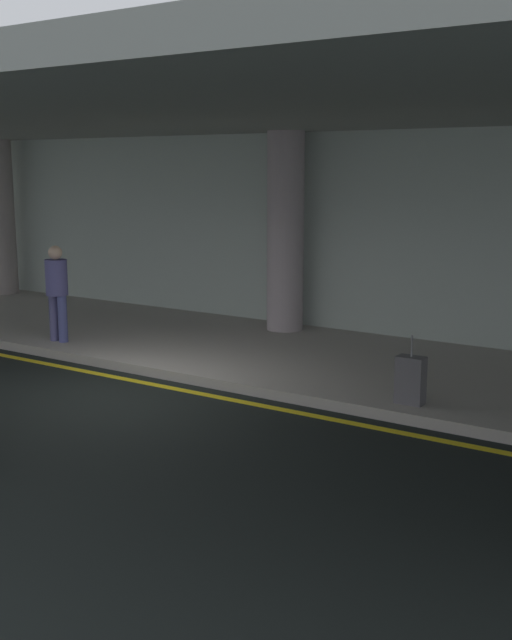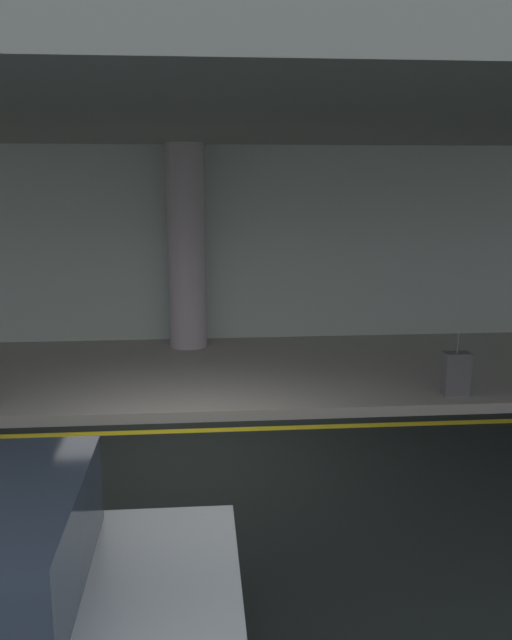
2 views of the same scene
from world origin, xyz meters
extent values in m
plane|color=black|center=(0.00, 0.00, 0.00)|extent=(60.00, 60.00, 0.00)
cube|color=#A49D95|center=(0.00, 3.10, 0.07)|extent=(26.00, 4.20, 0.15)
cube|color=yellow|center=(0.00, 0.70, 0.00)|extent=(26.00, 0.14, 0.01)
cylinder|color=#A89997|center=(-8.00, 4.64, 1.97)|extent=(0.68, 0.68, 3.65)
cylinder|color=#A4969C|center=(0.00, 4.64, 1.97)|extent=(0.68, 0.68, 3.65)
cube|color=gray|center=(0.00, 2.60, 3.95)|extent=(28.00, 13.20, 0.30)
cube|color=#ABB8AF|center=(0.00, 5.35, 1.90)|extent=(26.00, 0.30, 3.80)
cylinder|color=#535183|center=(-2.86, 1.55, 0.56)|extent=(0.16, 0.16, 0.82)
cylinder|color=#4A4F8D|center=(-2.64, 1.55, 0.56)|extent=(0.16, 0.16, 0.82)
cylinder|color=#52508C|center=(-2.75, 1.55, 1.28)|extent=(0.38, 0.38, 0.62)
sphere|color=beige|center=(-2.75, 1.55, 1.71)|extent=(0.24, 0.24, 0.24)
cube|color=#58565B|center=(3.85, 1.44, 0.46)|extent=(0.36, 0.22, 0.62)
cylinder|color=slate|center=(3.85, 1.44, 0.91)|extent=(0.02, 0.02, 0.28)
camera|label=1|loc=(7.61, -7.84, 3.13)|focal=44.36mm
camera|label=2|loc=(0.21, -7.59, 3.21)|focal=37.98mm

